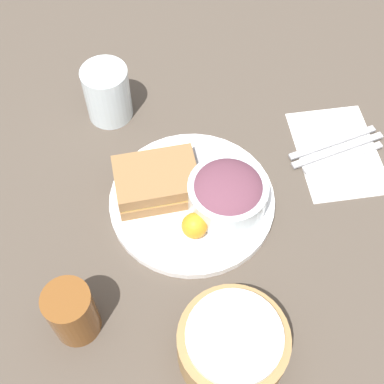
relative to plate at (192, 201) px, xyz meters
The scene contains 13 objects.
ground_plane 0.01m from the plate, ahead, with size 4.00×4.00×0.00m, color #4C4238.
plate is the anchor object (origin of this frame).
sandwich 0.07m from the plate, 23.73° to the right, with size 0.14×0.10×0.05m.
salad_bowl 0.07m from the plate, 161.01° to the left, with size 0.13×0.13×0.07m.
dressing_cup 0.07m from the plate, 121.19° to the right, with size 0.07×0.07×0.03m, color #99999E.
orange_wedge 0.07m from the plate, 85.14° to the left, with size 0.04×0.04×0.04m, color orange.
drink_glass 0.27m from the plate, 43.05° to the left, with size 0.07×0.07×0.10m, color brown.
bread_basket 0.26m from the plate, 94.06° to the left, with size 0.15×0.15×0.08m.
napkin 0.28m from the plate, 166.05° to the right, with size 0.14×0.20×0.00m, color white.
fork 0.28m from the plate, 162.33° to the right, with size 0.17×0.01×0.01m, color #B2B2B7.
knife 0.28m from the plate, 166.05° to the right, with size 0.18×0.01×0.01m, color #B2B2B7.
spoon 0.28m from the plate, 169.76° to the right, with size 0.15×0.01×0.01m, color #B2B2B7.
water_glass 0.25m from the plate, 61.01° to the right, with size 0.08×0.08×0.11m, color silver.
Camera 1 is at (0.07, 0.46, 0.76)m, focal length 50.00 mm.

